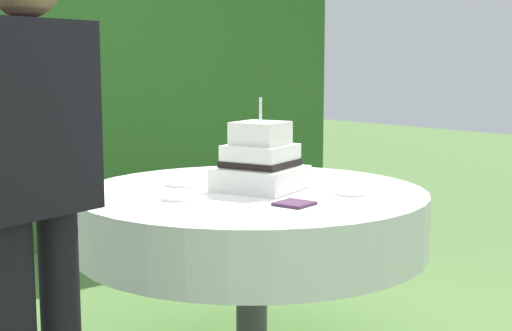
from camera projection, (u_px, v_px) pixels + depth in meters
The scene contains 9 objects.
foliage_hedge at pixel (6, 33), 4.82m from camera, with size 5.49×0.53×2.97m, color #336628.
cake_table at pixel (252, 220), 2.93m from camera, with size 1.42×1.42×0.77m.
wedding_cake at pixel (260, 163), 2.92m from camera, with size 0.40×0.40×0.38m.
serving_plate_near at pixel (182, 184), 3.03m from camera, with size 0.14×0.14×0.01m, color white.
serving_plate_far at pixel (297, 169), 3.46m from camera, with size 0.15×0.15×0.01m, color white.
serving_plate_left at pixel (176, 198), 2.71m from camera, with size 0.12×0.12×0.01m, color white.
serving_plate_right at pixel (352, 193), 2.82m from camera, with size 0.14×0.14×0.01m, color white.
napkin_stack at pixel (294, 204), 2.60m from camera, with size 0.12×0.12×0.01m, color #4C2D47.
standing_person at pixel (33, 186), 2.06m from camera, with size 0.40×0.28×1.60m.
Camera 1 is at (-1.81, -2.23, 1.28)m, focal length 50.35 mm.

